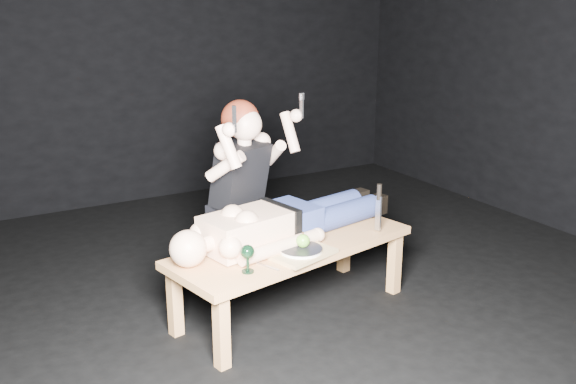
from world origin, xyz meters
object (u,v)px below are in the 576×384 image
object	(u,v)px
lying_man	(287,216)
kneeling_woman	(231,196)
carving_knife	(379,208)
serving_tray	(301,253)
goblet	(248,259)
table	(292,278)

from	to	relation	value
lying_man	kneeling_woman	xyz separation A→B (m)	(-0.21, 0.34, 0.07)
lying_man	carving_knife	bearing A→B (deg)	-32.84
serving_tray	goblet	size ratio (longest dim) A/B	2.32
kneeling_woman	table	bearing A→B (deg)	-87.57
table	lying_man	bearing A→B (deg)	65.75
serving_tray	goblet	distance (m)	0.37
table	carving_knife	xyz separation A→B (m)	(0.55, -0.10, 0.38)
lying_man	kneeling_woman	world-z (taller)	kneeling_woman
lying_man	table	bearing A→B (deg)	-114.25
table	carving_knife	bearing A→B (deg)	-21.67
serving_tray	goblet	world-z (taller)	goblet
table	serving_tray	xyz separation A→B (m)	(-0.05, -0.19, 0.24)
serving_tray	carving_knife	xyz separation A→B (m)	(0.60, 0.08, 0.14)
table	goblet	distance (m)	0.57
lying_man	serving_tray	world-z (taller)	lying_man
table	serving_tray	distance (m)	0.30
table	lying_man	size ratio (longest dim) A/B	1.02
carving_knife	lying_man	bearing A→B (deg)	147.16
goblet	kneeling_woman	bearing A→B (deg)	71.57
kneeling_woman	goblet	size ratio (longest dim) A/B	8.42
serving_tray	carving_knife	distance (m)	0.62
kneeling_woman	serving_tray	xyz separation A→B (m)	(0.13, -0.64, -0.19)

